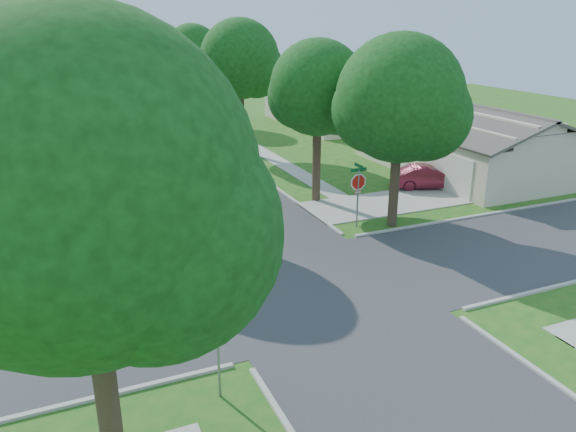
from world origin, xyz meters
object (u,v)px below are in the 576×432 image
(tree_w_far, at_px, (81,64))
(tree_ne_corner, at_px, (401,105))
(stop_sign_ne, at_px, (358,185))
(tree_w_mid, at_px, (96,63))
(house_ne_far, at_px, (332,107))
(car_curb_east, at_px, (185,120))
(car_curb_west, at_px, (95,106))
(house_ne_near, at_px, (464,146))
(tree_sw_corner, at_px, (86,203))
(tree_e_mid, at_px, (241,63))
(tree_e_near, at_px, (319,92))
(tree_e_far, at_px, (193,56))
(car_driveway, at_px, (428,177))
(tree_w_near, at_px, (124,92))
(stop_sign_sw, at_px, (217,327))

(tree_w_far, xyz_separation_m, tree_ne_corner, (11.01, -29.80, 0.09))
(stop_sign_ne, bearing_deg, tree_w_mid, 119.80)
(tree_ne_corner, height_order, house_ne_far, tree_ne_corner)
(car_curb_east, height_order, car_curb_west, car_curb_west)
(tree_w_far, bearing_deg, stop_sign_ne, -72.30)
(stop_sign_ne, bearing_deg, house_ne_near, 29.14)
(tree_sw_corner, height_order, car_curb_east, tree_sw_corner)
(tree_e_mid, height_order, tree_w_mid, tree_w_mid)
(tree_e_near, xyz_separation_m, tree_e_far, (0.00, 25.00, 0.34))
(tree_w_far, relative_size, house_ne_near, 0.59)
(tree_w_far, relative_size, tree_sw_corner, 0.84)
(stop_sign_ne, relative_size, car_curb_west, 0.62)
(tree_e_far, height_order, tree_ne_corner, tree_e_far)
(tree_sw_corner, relative_size, car_driveway, 2.41)
(car_driveway, xyz_separation_m, car_curb_east, (-8.30, 23.52, 0.03))
(tree_sw_corner, height_order, tree_ne_corner, tree_sw_corner)
(tree_ne_corner, xyz_separation_m, house_ne_far, (9.63, 24.79, -4.08))
(tree_w_near, bearing_deg, tree_e_far, 69.40)
(stop_sign_ne, distance_m, tree_w_far, 30.96)
(tree_w_near, xyz_separation_m, tree_w_mid, (0.00, 12.00, 0.37))
(tree_w_near, distance_m, tree_w_far, 25.01)
(stop_sign_sw, height_order, car_curb_east, stop_sign_sw)
(tree_w_near, bearing_deg, stop_sign_ne, -24.74)
(house_ne_near, distance_m, car_curb_east, 24.65)
(tree_w_near, relative_size, tree_w_far, 1.12)
(tree_w_mid, relative_size, car_curb_east, 2.38)
(tree_e_near, relative_size, tree_w_far, 1.03)
(tree_w_far, xyz_separation_m, car_curb_east, (7.85, -1.96, -4.82))
(stop_sign_sw, relative_size, house_ne_near, 0.22)
(tree_e_mid, bearing_deg, tree_e_near, -90.03)
(stop_sign_sw, height_order, car_driveway, stop_sign_sw)
(tree_e_near, bearing_deg, tree_ne_corner, -71.47)
(tree_e_mid, relative_size, tree_w_far, 1.15)
(tree_e_mid, relative_size, car_driveway, 2.33)
(tree_w_far, bearing_deg, tree_e_mid, -54.10)
(tree_ne_corner, bearing_deg, car_driveway, 40.08)
(tree_e_near, bearing_deg, car_driveway, -4.01)
(tree_ne_corner, height_order, car_curb_west, tree_ne_corner)
(tree_w_near, height_order, tree_w_far, tree_w_near)
(tree_e_far, distance_m, tree_ne_corner, 29.85)
(tree_e_near, height_order, tree_e_far, tree_e_far)
(tree_w_near, height_order, tree_sw_corner, tree_sw_corner)
(tree_sw_corner, height_order, house_ne_far, tree_sw_corner)
(tree_sw_corner, bearing_deg, car_curb_west, 85.25)
(stop_sign_sw, bearing_deg, tree_sw_corner, -140.03)
(tree_w_near, distance_m, car_curb_west, 35.47)
(house_ne_near, bearing_deg, tree_w_mid, 154.12)
(tree_sw_corner, relative_size, house_ne_near, 0.70)
(tree_e_near, relative_size, house_ne_near, 0.61)
(tree_w_far, bearing_deg, car_curb_east, -14.00)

